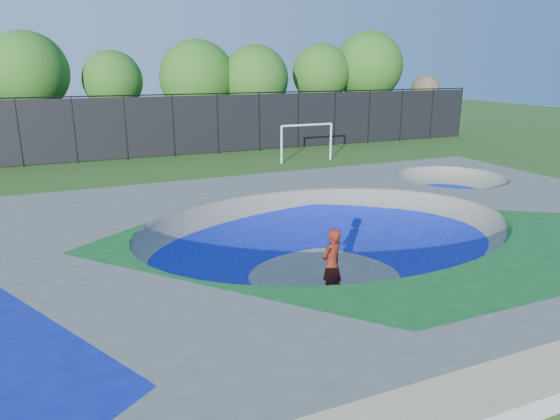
# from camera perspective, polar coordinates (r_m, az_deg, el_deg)

# --- Properties ---
(ground) EXTENTS (120.00, 120.00, 0.00)m
(ground) POSITION_cam_1_polar(r_m,az_deg,el_deg) (14.67, 5.55, -7.03)
(ground) COLOR #2E5517
(ground) RESTS_ON ground
(skate_deck) EXTENTS (22.00, 14.00, 1.50)m
(skate_deck) POSITION_cam_1_polar(r_m,az_deg,el_deg) (14.39, 5.63, -4.28)
(skate_deck) COLOR gray
(skate_deck) RESTS_ON ground
(skater) EXTENTS (0.81, 0.68, 1.89)m
(skater) POSITION_cam_1_polar(r_m,az_deg,el_deg) (12.71, 5.93, -6.17)
(skater) COLOR red
(skater) RESTS_ON ground
(skateboard) EXTENTS (0.81, 0.46, 0.05)m
(skateboard) POSITION_cam_1_polar(r_m,az_deg,el_deg) (13.09, 5.82, -9.89)
(skateboard) COLOR black
(skateboard) RESTS_ON ground
(soccer_goal) EXTENTS (3.53, 0.12, 2.33)m
(soccer_goal) POSITION_cam_1_polar(r_m,az_deg,el_deg) (31.19, 3.08, 8.50)
(soccer_goal) COLOR white
(soccer_goal) RESTS_ON ground
(fence) EXTENTS (48.09, 0.09, 4.04)m
(fence) POSITION_cam_1_polar(r_m,az_deg,el_deg) (33.61, -12.11, 9.53)
(fence) COLOR black
(fence) RESTS_ON ground
(treeline) EXTENTS (51.42, 7.33, 8.68)m
(treeline) POSITION_cam_1_polar(r_m,az_deg,el_deg) (38.08, -17.70, 14.59)
(treeline) COLOR #412A20
(treeline) RESTS_ON ground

